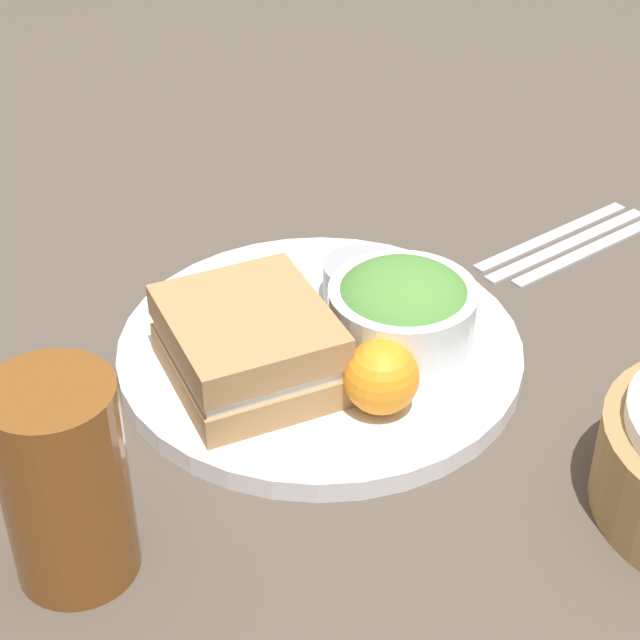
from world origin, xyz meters
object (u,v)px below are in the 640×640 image
(salad_bowl, at_px, (402,312))
(dressing_cup, at_px, (363,282))
(spoon, at_px, (584,252))
(sandwich, at_px, (248,345))
(fork, at_px, (552,235))
(plate, at_px, (320,351))
(drink_glass, at_px, (65,482))
(knife, at_px, (568,244))

(salad_bowl, relative_size, dressing_cup, 1.72)
(spoon, bearing_deg, sandwich, 177.58)
(sandwich, bearing_deg, fork, -172.50)
(plate, distance_m, spoon, 0.27)
(fork, bearing_deg, salad_bowl, -165.00)
(plate, relative_size, sandwich, 2.23)
(drink_glass, xyz_separation_m, spoon, (-0.50, -0.09, -0.06))
(salad_bowl, relative_size, fork, 0.59)
(salad_bowl, distance_m, drink_glass, 0.28)
(plate, height_order, knife, plate)
(sandwich, height_order, knife, sandwich)
(plate, distance_m, dressing_cup, 0.07)
(dressing_cup, distance_m, knife, 0.21)
(salad_bowl, distance_m, spoon, 0.23)
(dressing_cup, bearing_deg, knife, 176.63)
(fork, bearing_deg, dressing_cup, 177.82)
(dressing_cup, xyz_separation_m, fork, (-0.21, -0.01, -0.03))
(sandwich, bearing_deg, plate, -172.79)
(drink_glass, relative_size, knife, 0.71)
(sandwich, relative_size, fork, 0.74)
(salad_bowl, bearing_deg, plate, -42.68)
(sandwich, distance_m, dressing_cup, 0.13)
(sandwich, distance_m, fork, 0.34)
(drink_glass, bearing_deg, plate, -158.68)
(knife, bearing_deg, sandwich, -179.32)
(fork, bearing_deg, knife, -90.00)
(fork, distance_m, spoon, 0.04)
(sandwich, height_order, fork, sandwich)
(drink_glass, distance_m, knife, 0.51)
(plate, xyz_separation_m, spoon, (-0.27, 0.00, -0.01))
(sandwich, relative_size, spoon, 0.82)
(dressing_cup, bearing_deg, salad_bowl, 77.70)
(plate, bearing_deg, knife, -176.27)
(plate, height_order, spoon, plate)
(salad_bowl, height_order, fork, salad_bowl)
(sandwich, bearing_deg, drink_glass, 26.28)
(sandwich, relative_size, dressing_cup, 2.16)
(drink_glass, height_order, spoon, drink_glass)
(drink_glass, distance_m, fork, 0.51)
(fork, height_order, spoon, same)
(knife, xyz_separation_m, spoon, (-0.00, 0.02, 0.00))
(plate, xyz_separation_m, knife, (-0.27, -0.02, -0.01))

